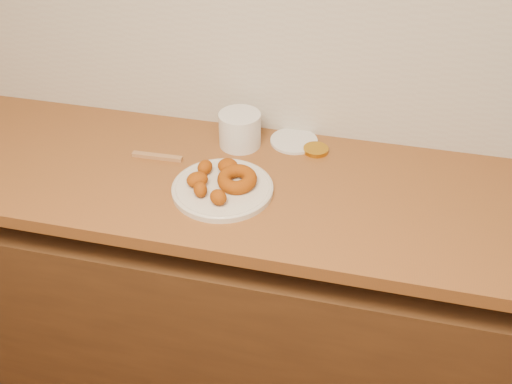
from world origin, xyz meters
TOP-DOWN VIEW (x-y plane):
  - base_cabinet at (0.00, 1.69)m, footprint 3.60×0.60m
  - butcher_block at (-0.65, 1.69)m, footprint 2.30×0.62m
  - backsplash at (0.00, 1.99)m, footprint 3.60×0.02m
  - donut_plate at (-0.32, 1.62)m, footprint 0.28×0.28m
  - ring_donut at (-0.28, 1.64)m, footprint 0.12×0.12m
  - fried_dough_chunks at (-0.35, 1.62)m, footprint 0.15×0.21m
  - plastic_tub at (-0.33, 1.87)m, footprint 0.16×0.16m
  - tub_lid at (-0.17, 1.92)m, footprint 0.17×0.17m
  - brass_jar_lid at (-0.10, 1.88)m, footprint 0.08×0.08m
  - wooden_utensil at (-0.56, 1.73)m, footprint 0.15×0.02m

SIDE VIEW (x-z plane):
  - base_cabinet at x=0.00m, z-range 0.00..0.77m
  - butcher_block at x=-0.65m, z-range 0.86..0.90m
  - tub_lid at x=-0.17m, z-range 0.90..0.91m
  - wooden_utensil at x=-0.56m, z-range 0.90..0.91m
  - brass_jar_lid at x=-0.10m, z-range 0.90..0.91m
  - donut_plate at x=-0.32m, z-range 0.90..0.92m
  - ring_donut at x=-0.28m, z-range 0.91..0.96m
  - fried_dough_chunks at x=-0.35m, z-range 0.92..0.96m
  - plastic_tub at x=-0.33m, z-range 0.90..1.01m
  - backsplash at x=0.00m, z-range 0.90..1.50m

